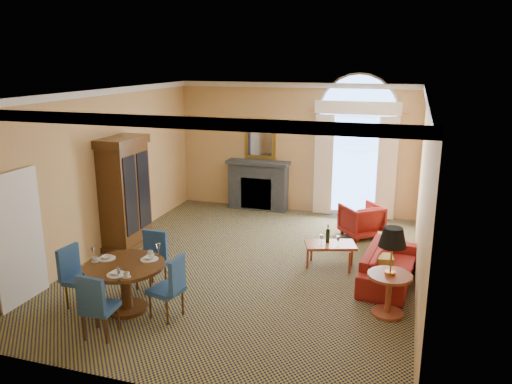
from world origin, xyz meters
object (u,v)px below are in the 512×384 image
(coffee_table, at_px, (330,245))
(side_table, at_px, (391,261))
(dining_table, at_px, (125,277))
(sofa, at_px, (389,265))
(armchair, at_px, (361,220))
(armoire, at_px, (125,194))

(coffee_table, relative_size, side_table, 0.75)
(dining_table, height_order, sofa, dining_table)
(armchair, bearing_deg, dining_table, 16.96)
(dining_table, bearing_deg, coffee_table, 43.68)
(sofa, height_order, coffee_table, coffee_table)
(dining_table, distance_m, armchair, 5.43)
(coffee_table, bearing_deg, dining_table, -154.64)
(armoire, distance_m, side_table, 5.50)
(armoire, xyz_separation_m, dining_table, (1.49, -2.46, -0.53))
(dining_table, bearing_deg, armchair, 55.41)
(coffee_table, bearing_deg, armchair, 60.37)
(armoire, height_order, sofa, armoire)
(side_table, bearing_deg, armchair, 102.55)
(armoire, bearing_deg, armchair, 23.73)
(sofa, bearing_deg, armchair, 24.28)
(coffee_table, distance_m, side_table, 1.94)
(armoire, height_order, armchair, armoire)
(armchair, relative_size, coffee_table, 0.77)
(armoire, relative_size, side_table, 1.67)
(armchair, bearing_deg, side_table, 64.11)
(sofa, relative_size, side_table, 1.45)
(armoire, height_order, dining_table, armoire)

